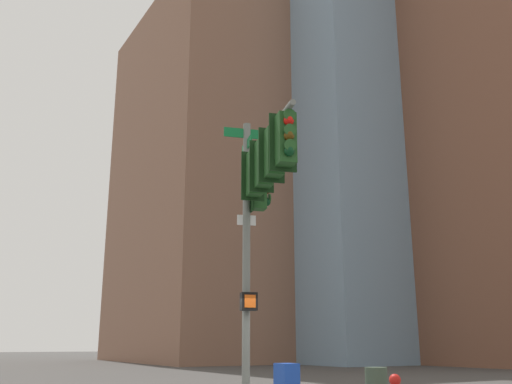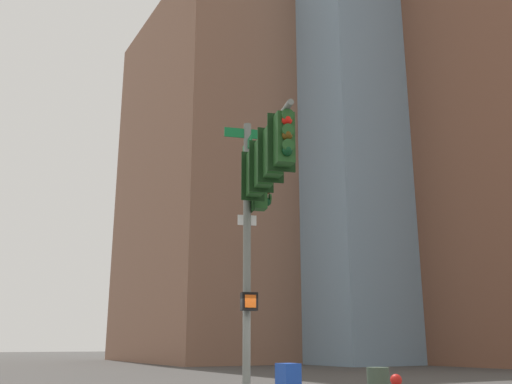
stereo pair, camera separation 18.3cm
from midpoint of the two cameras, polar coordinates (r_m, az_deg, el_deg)
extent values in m
cylinder|color=slate|center=(13.35, -0.52, -6.87)|extent=(0.18, 0.18, 6.78)
cylinder|color=slate|center=(12.24, 1.44, 5.67)|extent=(1.10, 3.52, 0.12)
cylinder|color=slate|center=(13.16, 0.15, 2.11)|extent=(0.36, 1.02, 0.75)
cube|color=#0F6B33|center=(14.13, -0.49, 5.85)|extent=(1.12, 0.34, 0.24)
cube|color=#0F6B33|center=(14.03, -0.49, 4.70)|extent=(0.28, 0.90, 0.24)
cube|color=white|center=(13.52, -0.51, -2.84)|extent=(0.44, 0.15, 0.24)
cube|color=#1E4C1E|center=(13.00, 0.29, 1.81)|extent=(0.42, 0.42, 1.00)
cube|color=black|center=(13.18, 0.09, 1.58)|extent=(0.53, 0.19, 1.16)
sphere|color=#470A07|center=(12.90, 0.51, 3.35)|extent=(0.20, 0.20, 0.20)
cylinder|color=#1E4C1E|center=(12.87, 0.58, 3.81)|extent=(0.23, 0.10, 0.23)
sphere|color=#4C330A|center=(12.81, 0.51, 2.07)|extent=(0.20, 0.20, 0.20)
cylinder|color=#1E4C1E|center=(12.78, 0.58, 2.54)|extent=(0.23, 0.10, 0.23)
sphere|color=green|center=(12.73, 0.51, 0.78)|extent=(0.20, 0.20, 0.20)
cylinder|color=#1E4C1E|center=(12.69, 0.58, 1.25)|extent=(0.23, 0.10, 0.23)
cube|color=#1E4C1E|center=(12.27, 1.17, 2.84)|extent=(0.42, 0.42, 1.00)
cube|color=black|center=(12.45, 0.95, 2.58)|extent=(0.53, 0.19, 1.16)
sphere|color=red|center=(12.18, 1.41, 4.47)|extent=(0.20, 0.20, 0.20)
cylinder|color=#1E4C1E|center=(12.15, 1.49, 4.97)|extent=(0.23, 0.10, 0.23)
sphere|color=#4C330A|center=(12.08, 1.42, 3.13)|extent=(0.20, 0.20, 0.20)
cylinder|color=#1E4C1E|center=(12.05, 1.50, 3.63)|extent=(0.23, 0.10, 0.23)
sphere|color=#0A3819|center=(11.99, 1.43, 1.77)|extent=(0.20, 0.20, 0.20)
cylinder|color=#1E4C1E|center=(11.96, 1.51, 2.26)|extent=(0.23, 0.10, 0.23)
cube|color=#1E4C1E|center=(11.55, 2.17, 4.00)|extent=(0.42, 0.42, 1.00)
cube|color=black|center=(11.72, 1.92, 3.71)|extent=(0.53, 0.19, 1.16)
sphere|color=#470A07|center=(11.46, 2.44, 5.74)|extent=(0.20, 0.20, 0.20)
cylinder|color=#1E4C1E|center=(11.44, 2.52, 6.27)|extent=(0.23, 0.10, 0.23)
sphere|color=#F29E0C|center=(11.36, 2.45, 4.32)|extent=(0.20, 0.20, 0.20)
cylinder|color=#1E4C1E|center=(11.33, 2.54, 4.85)|extent=(0.23, 0.10, 0.23)
sphere|color=#0A3819|center=(11.27, 2.47, 2.88)|extent=(0.20, 0.20, 0.20)
cylinder|color=#1E4C1E|center=(11.24, 2.56, 3.41)|extent=(0.23, 0.10, 0.23)
cube|color=#1E4C1E|center=(10.84, 3.31, 5.30)|extent=(0.42, 0.42, 1.00)
cube|color=black|center=(11.01, 3.02, 4.97)|extent=(0.53, 0.19, 1.16)
sphere|color=red|center=(10.76, 3.60, 7.17)|extent=(0.20, 0.20, 0.20)
cylinder|color=#1E4C1E|center=(10.74, 3.69, 7.74)|extent=(0.23, 0.10, 0.23)
sphere|color=#4C330A|center=(10.65, 3.63, 5.67)|extent=(0.20, 0.20, 0.20)
cylinder|color=#1E4C1E|center=(10.63, 3.72, 6.24)|extent=(0.23, 0.10, 0.23)
sphere|color=#0A3819|center=(10.55, 3.65, 4.14)|extent=(0.20, 0.20, 0.20)
cylinder|color=#1E4C1E|center=(10.52, 3.75, 4.72)|extent=(0.23, 0.10, 0.23)
cube|color=#1E4C1E|center=(13.77, 0.68, 0.26)|extent=(0.42, 0.42, 1.00)
cube|color=black|center=(13.72, -0.09, 0.31)|extent=(0.19, 0.53, 1.16)
sphere|color=red|center=(13.90, 1.49, 1.40)|extent=(0.20, 0.20, 0.20)
cylinder|color=#1E4C1E|center=(13.94, 1.75, 1.74)|extent=(0.10, 0.23, 0.23)
sphere|color=#4C330A|center=(13.82, 1.50, 0.21)|extent=(0.20, 0.20, 0.20)
cylinder|color=#1E4C1E|center=(13.86, 1.76, 0.55)|extent=(0.10, 0.23, 0.23)
sphere|color=#0A3819|center=(13.74, 1.51, -1.00)|extent=(0.20, 0.20, 0.20)
cylinder|color=#1E4C1E|center=(13.78, 1.77, -0.65)|extent=(0.10, 0.23, 0.23)
cube|color=black|center=(13.02, -0.28, -10.89)|extent=(0.41, 0.34, 0.40)
cube|color=#EA5914|center=(12.89, -0.14, -10.85)|extent=(0.25, 0.09, 0.28)
sphere|color=red|center=(13.72, 14.22, -17.75)|extent=(0.26, 0.26, 0.26)
cube|color=#845B47|center=(55.01, -0.67, 0.65)|extent=(20.28, 19.92, 32.48)
cube|color=#7A99B2|center=(66.28, 9.16, 13.33)|extent=(25.17, 29.08, 65.26)
camera|label=1|loc=(0.09, -89.59, -0.11)|focal=40.03mm
camera|label=2|loc=(0.09, 90.41, 0.11)|focal=40.03mm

